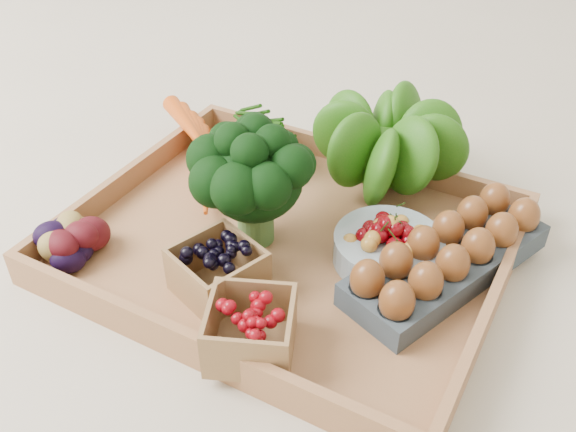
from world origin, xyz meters
The scene contains 10 objects.
ground centered at (0.00, 0.00, 0.00)m, with size 4.00×4.00×0.00m, color beige.
tray centered at (0.00, 0.00, 0.01)m, with size 0.55×0.45×0.01m, color #A97247.
carrots centered at (-0.20, 0.09, 0.04)m, with size 0.19×0.14×0.05m, color #C7470E, non-canonical shape.
lettuce centered at (0.05, 0.20, 0.09)m, with size 0.15×0.15×0.15m, color #195B0E.
broccoli centered at (-0.04, -0.01, 0.08)m, with size 0.16×0.16×0.13m, color black, non-canonical shape.
cherry_bowl centered at (0.13, 0.03, 0.03)m, with size 0.14×0.14×0.04m, color #8C9EA5.
egg_carton centered at (0.20, 0.04, 0.03)m, with size 0.10×0.29×0.03m, color #3D474D.
potatoes centered at (-0.24, -0.16, 0.05)m, with size 0.12×0.12×0.07m, color #3B090F, non-canonical shape.
punnet_blackberry centered at (-0.03, -0.12, 0.05)m, with size 0.09×0.09×0.06m, color black.
punnet_raspberry centered at (0.05, -0.18, 0.05)m, with size 0.09×0.09×0.06m, color maroon.
Camera 1 is at (0.32, -0.58, 0.56)m, focal length 40.00 mm.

